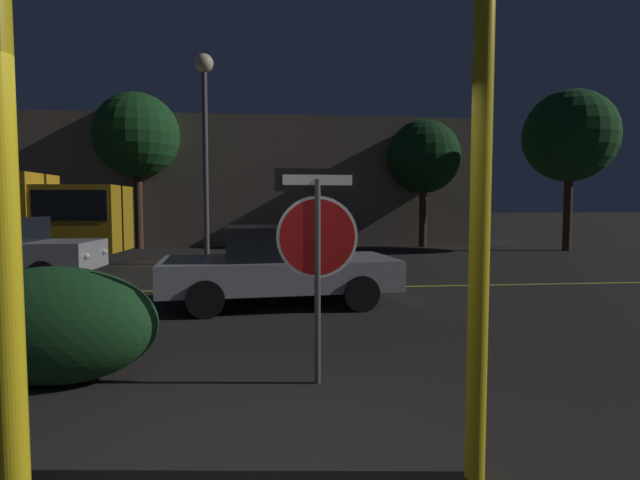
{
  "coord_description": "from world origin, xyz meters",
  "views": [
    {
      "loc": [
        0.09,
        -3.04,
        1.74
      ],
      "look_at": [
        0.97,
        5.24,
        1.18
      ],
      "focal_mm": 28.0,
      "sensor_mm": 36.0,
      "label": 1
    }
  ],
  "objects_px": {
    "passing_car_1": "(4,251)",
    "passing_car_2": "(277,265)",
    "yellow_pole_right": "(480,199)",
    "hedge_bush_1": "(53,326)",
    "tree_0": "(570,136)",
    "tree_1": "(424,157)",
    "stop_sign": "(317,236)",
    "delivery_truck": "(22,214)",
    "tree_2": "(137,136)",
    "yellow_pole_left": "(3,245)",
    "street_lamp": "(205,113)"
  },
  "relations": [
    {
      "from": "passing_car_1",
      "to": "passing_car_2",
      "type": "distance_m",
      "value": 6.85
    },
    {
      "from": "yellow_pole_right",
      "to": "hedge_bush_1",
      "type": "height_order",
      "value": "yellow_pole_right"
    },
    {
      "from": "tree_0",
      "to": "tree_1",
      "type": "bearing_deg",
      "value": 154.4
    },
    {
      "from": "stop_sign",
      "to": "delivery_truck",
      "type": "height_order",
      "value": "delivery_truck"
    },
    {
      "from": "tree_1",
      "to": "passing_car_2",
      "type": "bearing_deg",
      "value": -118.44
    },
    {
      "from": "hedge_bush_1",
      "to": "passing_car_1",
      "type": "height_order",
      "value": "passing_car_1"
    },
    {
      "from": "stop_sign",
      "to": "passing_car_1",
      "type": "xyz_separation_m",
      "value": [
        -6.44,
        7.15,
        -0.72
      ]
    },
    {
      "from": "delivery_truck",
      "to": "passing_car_2",
      "type": "bearing_deg",
      "value": 49.36
    },
    {
      "from": "yellow_pole_right",
      "to": "tree_2",
      "type": "distance_m",
      "value": 19.59
    },
    {
      "from": "tree_0",
      "to": "tree_2",
      "type": "xyz_separation_m",
      "value": [
        -16.97,
        2.81,
        0.16
      ]
    },
    {
      "from": "yellow_pole_left",
      "to": "tree_2",
      "type": "relative_size",
      "value": 0.49
    },
    {
      "from": "stop_sign",
      "to": "hedge_bush_1",
      "type": "distance_m",
      "value": 2.73
    },
    {
      "from": "hedge_bush_1",
      "to": "yellow_pole_left",
      "type": "bearing_deg",
      "value": -72.46
    },
    {
      "from": "tree_2",
      "to": "delivery_truck",
      "type": "bearing_deg",
      "value": -109.59
    },
    {
      "from": "street_lamp",
      "to": "yellow_pole_right",
      "type": "bearing_deg",
      "value": -75.61
    },
    {
      "from": "street_lamp",
      "to": "tree_1",
      "type": "height_order",
      "value": "street_lamp"
    },
    {
      "from": "yellow_pole_right",
      "to": "delivery_truck",
      "type": "height_order",
      "value": "yellow_pole_right"
    },
    {
      "from": "stop_sign",
      "to": "passing_car_1",
      "type": "height_order",
      "value": "stop_sign"
    },
    {
      "from": "delivery_truck",
      "to": "tree_1",
      "type": "distance_m",
      "value": 15.0
    },
    {
      "from": "stop_sign",
      "to": "yellow_pole_left",
      "type": "bearing_deg",
      "value": -133.19
    },
    {
      "from": "yellow_pole_left",
      "to": "street_lamp",
      "type": "bearing_deg",
      "value": 92.17
    },
    {
      "from": "tree_2",
      "to": "tree_0",
      "type": "bearing_deg",
      "value": -9.4
    },
    {
      "from": "hedge_bush_1",
      "to": "tree_2",
      "type": "height_order",
      "value": "tree_2"
    },
    {
      "from": "tree_1",
      "to": "tree_2",
      "type": "xyz_separation_m",
      "value": [
        -11.92,
        0.39,
        0.78
      ]
    },
    {
      "from": "stop_sign",
      "to": "passing_car_1",
      "type": "relative_size",
      "value": 0.52
    },
    {
      "from": "stop_sign",
      "to": "tree_1",
      "type": "bearing_deg",
      "value": 66.93
    },
    {
      "from": "stop_sign",
      "to": "yellow_pole_right",
      "type": "relative_size",
      "value": 0.59
    },
    {
      "from": "passing_car_1",
      "to": "tree_2",
      "type": "relative_size",
      "value": 0.64
    },
    {
      "from": "hedge_bush_1",
      "to": "passing_car_1",
      "type": "xyz_separation_m",
      "value": [
        -3.87,
        6.9,
        0.16
      ]
    },
    {
      "from": "tree_2",
      "to": "yellow_pole_right",
      "type": "bearing_deg",
      "value": -70.13
    },
    {
      "from": "yellow_pole_left",
      "to": "passing_car_2",
      "type": "distance_m",
      "value": 6.41
    },
    {
      "from": "passing_car_2",
      "to": "delivery_truck",
      "type": "relative_size",
      "value": 0.71
    },
    {
      "from": "street_lamp",
      "to": "tree_0",
      "type": "bearing_deg",
      "value": 13.26
    },
    {
      "from": "yellow_pole_right",
      "to": "yellow_pole_left",
      "type": "bearing_deg",
      "value": -173.89
    },
    {
      "from": "stop_sign",
      "to": "tree_0",
      "type": "height_order",
      "value": "tree_0"
    },
    {
      "from": "stop_sign",
      "to": "street_lamp",
      "type": "bearing_deg",
      "value": 100.41
    },
    {
      "from": "delivery_truck",
      "to": "tree_1",
      "type": "bearing_deg",
      "value": 112.27
    },
    {
      "from": "passing_car_1",
      "to": "tree_0",
      "type": "height_order",
      "value": "tree_0"
    },
    {
      "from": "hedge_bush_1",
      "to": "passing_car_2",
      "type": "height_order",
      "value": "passing_car_2"
    },
    {
      "from": "tree_1",
      "to": "passing_car_1",
      "type": "bearing_deg",
      "value": -144.8
    },
    {
      "from": "delivery_truck",
      "to": "yellow_pole_right",
      "type": "bearing_deg",
      "value": 35.92
    },
    {
      "from": "tree_1",
      "to": "tree_0",
      "type": "bearing_deg",
      "value": -25.6
    },
    {
      "from": "tree_1",
      "to": "hedge_bush_1",
      "type": "bearing_deg",
      "value": -118.95
    },
    {
      "from": "passing_car_1",
      "to": "tree_1",
      "type": "xyz_separation_m",
      "value": [
        12.6,
        8.89,
        3.09
      ]
    },
    {
      "from": "tree_0",
      "to": "tree_2",
      "type": "relative_size",
      "value": 0.98
    },
    {
      "from": "tree_2",
      "to": "passing_car_1",
      "type": "bearing_deg",
      "value": -94.22
    },
    {
      "from": "yellow_pole_left",
      "to": "street_lamp",
      "type": "height_order",
      "value": "street_lamp"
    },
    {
      "from": "street_lamp",
      "to": "passing_car_1",
      "type": "bearing_deg",
      "value": -141.53
    },
    {
      "from": "passing_car_1",
      "to": "delivery_truck",
      "type": "xyz_separation_m",
      "value": [
        -1.29,
        3.73,
        0.76
      ]
    },
    {
      "from": "hedge_bush_1",
      "to": "tree_0",
      "type": "height_order",
      "value": "tree_0"
    }
  ]
}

